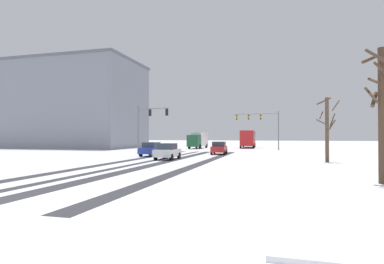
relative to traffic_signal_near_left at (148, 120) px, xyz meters
The scene contains 16 objects.
ground_plane 31.33m from the traffic_signal_near_left, 75.26° to the right, with size 300.00×300.00×0.00m, color white.
wheel_track_left_lane 14.81m from the traffic_signal_near_left, 66.77° to the right, with size 0.72×37.47×0.01m, color #38383D.
wheel_track_right_lane 17.40m from the traffic_signal_near_left, 50.43° to the right, with size 1.01×37.47×0.01m, color #38383D.
wheel_track_center 15.51m from the traffic_signal_near_left, 60.81° to the right, with size 1.16×37.47×0.01m, color #38383D.
wheel_track_oncoming 14.10m from the traffic_signal_near_left, 76.00° to the right, with size 1.04×37.47×0.01m, color #38383D.
sidewalk_kerb_right 24.20m from the traffic_signal_near_left, 38.01° to the right, with size 4.00×37.47×0.12m, color white.
traffic_signal_near_left is the anchor object (origin of this frame).
traffic_signal_far_right 20.06m from the traffic_signal_near_left, 44.17° to the left, with size 7.36×0.57×6.50m.
car_red_lead 10.55m from the traffic_signal_near_left, ahead, with size 2.02×4.19×1.62m.
car_blue_second 7.26m from the traffic_signal_near_left, 63.10° to the right, with size 1.90×4.13×1.62m.
car_white_third 12.49m from the traffic_signal_near_left, 57.46° to the right, with size 1.91×4.14×1.62m.
bus_oncoming 26.34m from the traffic_signal_near_left, 63.96° to the left, with size 2.93×11.07×3.38m.
box_truck_delivery 18.01m from the traffic_signal_near_left, 81.47° to the left, with size 2.47×7.46×3.02m.
bare_tree_sidewalk_near 31.17m from the traffic_signal_near_left, 45.10° to the right, with size 1.31×1.78×6.76m.
bare_tree_sidewalk_mid 23.39m from the traffic_signal_near_left, 23.75° to the right, with size 1.87×1.83×5.91m.
office_building_far_left_block 27.76m from the traffic_signal_near_left, 146.82° to the left, with size 26.70×16.39×17.15m.
Camera 1 is at (9.04, -9.37, 2.36)m, focal length 28.92 mm.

